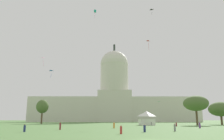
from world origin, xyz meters
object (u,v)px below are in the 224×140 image
person_navy_deep_crowd (25,128)px  person_maroon_mid_center (60,126)px  kite_pink_mid (43,59)px  kite_blue_low (50,71)px  kite_turquoise_high (95,11)px  person_orange_lawn_far_left (114,125)px  person_purple_aisle_center (200,125)px  event_tent (147,118)px  person_maroon_mid_left (176,124)px  capitol_building (114,98)px  tree_east_far (221,109)px  kite_red_high (149,41)px  person_grey_mid_right (151,124)px  tree_east_mid (196,103)px  kite_green_low (159,102)px  kite_black_high (151,10)px  kite_white_mid (110,83)px  person_grey_lawn_far_right (175,128)px  person_red_back_right (121,130)px  tree_west_mid (42,107)px  person_navy_near_tent (145,129)px

person_navy_deep_crowd → person_maroon_mid_center: bearing=139.0°
kite_pink_mid → kite_blue_low: (7.47, -16.70, -8.59)m
kite_turquoise_high → person_navy_deep_crowd: bearing=-19.8°
person_orange_lawn_far_left → person_purple_aisle_center: person_purple_aisle_center is taller
event_tent → person_maroon_mid_left: 16.72m
capitol_building → person_purple_aisle_center: bearing=-80.9°
tree_east_far → person_maroon_mid_center: bearing=-142.0°
person_maroon_mid_left → kite_turquoise_high: 67.23m
person_orange_lawn_far_left → kite_red_high: 51.58m
person_grey_mid_right → tree_east_mid: bearing=111.5°
tree_east_mid → kite_pink_mid: 64.57m
kite_green_low → kite_black_high: bearing=93.7°
person_maroon_mid_center → kite_white_mid: size_ratio=1.73×
person_navy_deep_crowd → person_grey_mid_right: (32.15, 40.63, 0.02)m
person_orange_lawn_far_left → tree_east_far: bearing=-108.4°
person_orange_lawn_far_left → kite_pink_mid: size_ratio=0.52×
person_purple_aisle_center → kite_red_high: 48.67m
person_purple_aisle_center → person_grey_mid_right: (-9.45, 22.14, -0.10)m
kite_turquoise_high → capitol_building: bearing=162.0°
person_grey_mid_right → person_maroon_mid_left: bearing=45.6°
event_tent → kite_turquoise_high: (-22.28, 11.31, 52.16)m
kite_turquoise_high → kite_blue_low: size_ratio=1.95×
person_orange_lawn_far_left → kite_white_mid: bearing=-56.5°
person_maroon_mid_center → person_grey_lawn_far_right: 25.76m
person_red_back_right → kite_blue_low: (-21.68, 34.03, 17.19)m
person_navy_deep_crowd → person_maroon_mid_left: (39.13, 32.50, 0.00)m
person_maroon_mid_center → kite_black_high: size_ratio=0.79×
person_maroon_mid_center → tree_east_far: bearing=133.7°
person_maroon_mid_center → tree_west_mid: bearing=-154.6°
tree_east_mid → kite_red_high: (-17.46, 4.34, 27.84)m
person_navy_near_tent → person_red_back_right: bearing=140.4°
event_tent → kite_black_high: bearing=-58.6°
person_purple_aisle_center → kite_black_high: (-7.32, 25.18, 47.49)m
person_navy_near_tent → kite_turquoise_high: kite_turquoise_high is taller
person_grey_lawn_far_right → kite_turquoise_high: size_ratio=0.36×
tree_west_mid → kite_turquoise_high: bearing=-32.5°
person_navy_deep_crowd → tree_west_mid: bearing=-175.8°
kite_turquoise_high → person_orange_lawn_far_left: bearing=0.9°
person_orange_lawn_far_left → person_maroon_mid_center: 15.36m
event_tent → person_grey_mid_right: (0.65, -6.58, -2.11)m
tree_east_far → person_maroon_mid_center: 77.43m
event_tent → person_orange_lawn_far_left: event_tent is taller
tree_west_mid → kite_black_high: 74.23m
person_purple_aisle_center → kite_white_mid: size_ratio=1.69×
kite_turquoise_high → kite_white_mid: bearing=162.2°
tree_east_mid → person_orange_lawn_far_left: tree_east_mid is taller
person_maroon_mid_left → kite_blue_low: (-42.21, -4.94, 17.20)m
tree_west_mid → kite_pink_mid: 37.92m
tree_west_mid → tree_east_far: size_ratio=1.02×
person_red_back_right → person_maroon_mid_left: size_ratio=1.00×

